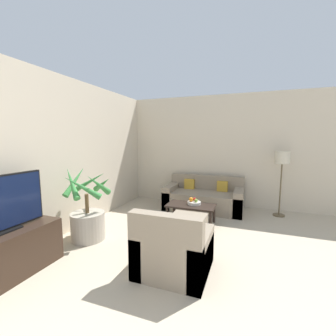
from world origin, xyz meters
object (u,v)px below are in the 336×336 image
floor_lamp (282,162)px  fruit_bowl (194,203)px  coffee_table (191,207)px  tv_console (6,254)px  television (1,204)px  apple_red (195,199)px  ottoman (188,229)px  potted_palm (88,217)px  apple_green (196,201)px  sofa_loveseat (204,198)px  armchair (174,251)px  orange_fruit (191,199)px

floor_lamp → fruit_bowl: 2.07m
coffee_table → fruit_bowl: (0.05, 0.05, 0.08)m
tv_console → television: bearing=0.0°
tv_console → apple_red: (1.67, 2.55, 0.18)m
television → floor_lamp: (3.30, 3.53, 0.27)m
ottoman → fruit_bowl: bearing=96.6°
tv_console → potted_palm: (0.22, 1.17, 0.10)m
fruit_bowl → apple_red: 0.08m
apple_green → potted_palm: bearing=-139.3°
television → sofa_loveseat: size_ratio=0.57×
fruit_bowl → apple_green: apple_green is taller
sofa_loveseat → apple_red: (-0.01, -0.87, 0.19)m
potted_palm → fruit_bowl: 1.97m
sofa_loveseat → fruit_bowl: (-0.01, -0.93, 0.13)m
potted_palm → sofa_loveseat: bearing=56.9°
television → fruit_bowl: bearing=56.1°
apple_green → ottoman: bearing=-86.3°
tv_console → armchair: bearing=23.3°
tv_console → armchair: armchair is taller
sofa_loveseat → ottoman: (0.09, -1.75, -0.06)m
apple_red → apple_green: (0.05, -0.09, 0.00)m
potted_palm → coffee_table: (1.41, 1.27, -0.06)m
tv_console → television: television is taller
potted_palm → armchair: bearing=-13.4°
potted_palm → coffee_table: bearing=42.0°
armchair → sofa_loveseat: bearing=93.2°
floor_lamp → fruit_bowl: floor_lamp is taller
floor_lamp → orange_fruit: floor_lamp is taller
floor_lamp → apple_green: 2.03m
tv_console → apple_red: tv_console is taller
television → fruit_bowl: television is taller
tv_console → television: size_ratio=1.18×
fruit_bowl → ottoman: (0.10, -0.82, -0.19)m
tv_console → fruit_bowl: (1.68, 2.50, 0.12)m
television → potted_palm: size_ratio=0.84×
television → apple_green: television is taller
potted_palm → apple_green: size_ratio=18.30×
potted_palm → fruit_bowl: bearing=42.1°
sofa_loveseat → fruit_bowl: size_ratio=6.82×
floor_lamp → armchair: size_ratio=1.64×
coffee_table → apple_red: (0.04, 0.11, 0.14)m
sofa_loveseat → coffee_table: bearing=-93.4°
fruit_bowl → armchair: (0.16, -1.71, -0.13)m
floor_lamp → apple_green: bearing=-146.3°
fruit_bowl → apple_green: 0.08m
coffee_table → apple_green: apple_green is taller
television → apple_red: size_ratio=15.52×
floor_lamp → armchair: 3.23m
armchair → ottoman: size_ratio=1.52×
television → sofa_loveseat: bearing=63.8°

